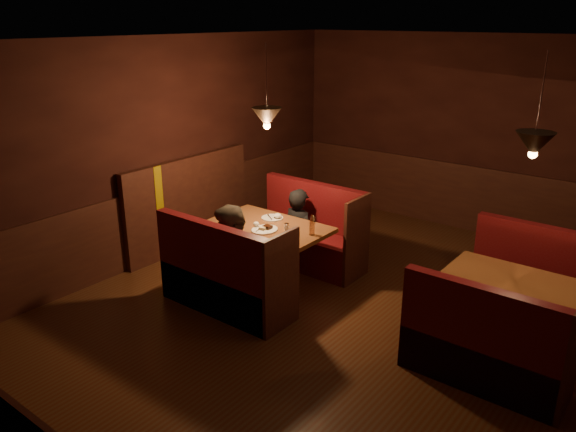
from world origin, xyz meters
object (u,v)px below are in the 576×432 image
Objects in this scene: diner_b at (232,243)px; second_bench_far at (534,289)px; main_table at (269,239)px; main_bench_near at (224,282)px; second_table at (511,297)px; diner_a at (299,214)px; second_bench_near at (484,353)px; main_bench_far at (310,239)px.

second_bench_far is at bearing 35.38° from diner_b.
main_bench_near reaches higher than main_table.
diner_a is at bearing 173.57° from second_table.
diner_b is (-2.74, -1.81, 0.44)m from second_bench_far.
second_bench_far is (2.75, 1.96, -0.02)m from main_bench_near.
main_table is 1.01× the size of second_bench_near.
second_bench_far is at bearing -162.72° from diner_a.
main_bench_near is at bearing -90.11° from diner_b.
diner_a is at bearing 95.84° from diner_b.
main_table is at bearing 91.13° from main_bench_near.
diner_a is at bearing 95.92° from main_table.
diner_a is (-0.07, 0.70, 0.10)m from main_table.
diner_a is (-0.09, -0.12, 0.35)m from main_bench_far.
main_bench_near reaches higher than second_table.
main_bench_far is 3.00m from second_bench_near.
second_bench_near reaches higher than main_table.
main_table is 1.12× the size of second_table.
second_bench_near is at bearing 8.87° from main_bench_near.
main_bench_far is 2.77m from second_bench_far.
second_bench_far is at bearing 90.00° from second_bench_near.
second_bench_far is (0.03, 0.77, -0.21)m from second_table.
diner_b is (-2.74, -0.28, 0.44)m from second_bench_near.
main_bench_near is at bearing -144.47° from second_bench_far.
main_bench_near reaches higher than second_bench_far.
main_bench_far reaches higher than main_table.
main_bench_near is 1.23× the size of second_table.
second_bench_far reaches higher than second_table.
second_bench_far is 1.00× the size of second_bench_near.
diner_b is at bearing 87.97° from main_bench_near.
second_table is (2.73, 0.38, -0.06)m from main_table.
main_bench_far is 1.11× the size of second_bench_far.
main_bench_near is 0.45m from diner_b.
diner_b is at bearing 102.19° from diner_a.
main_table is at bearing -91.13° from main_bench_far.
main_bench_far is 2.76m from second_table.
main_bench_far is 1.54m from diner_b.
main_bench_far is at bearing -173.07° from second_bench_far.
main_table reaches higher than second_table.
second_bench_far is 0.93× the size of diner_b.
main_bench_far is at bearing 156.42° from second_bench_near.
second_table is 0.90× the size of second_bench_near.
second_table is 2.83m from diner_a.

